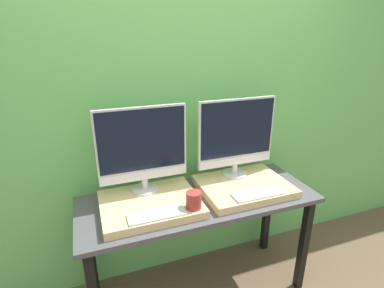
{
  "coord_description": "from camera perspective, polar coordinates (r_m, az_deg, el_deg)",
  "views": [
    {
      "loc": [
        -0.63,
        -1.28,
        1.79
      ],
      "look_at": [
        0.0,
        0.42,
        1.1
      ],
      "focal_mm": 28.0,
      "sensor_mm": 36.0,
      "label": 1
    }
  ],
  "objects": [
    {
      "name": "workbench",
      "position": [
        2.02,
        1.34,
        -12.63
      ],
      "size": [
        1.53,
        0.58,
        0.78
      ],
      "color": "#47474C",
      "rests_on": "ground_plane"
    },
    {
      "name": "keyboard_left",
      "position": [
        1.72,
        -6.76,
        -13.14
      ],
      "size": [
        0.32,
        0.12,
        0.01
      ],
      "color": "silver",
      "rests_on": "wooden_riser_left"
    },
    {
      "name": "keyboard_right",
      "position": [
        1.94,
        12.3,
        -9.24
      ],
      "size": [
        0.32,
        0.12,
        0.01
      ],
      "color": "silver",
      "rests_on": "wooden_riser_right"
    },
    {
      "name": "monitor_right",
      "position": [
        2.06,
        8.47,
        1.67
      ],
      "size": [
        0.55,
        0.17,
        0.55
      ],
      "color": "silver",
      "rests_on": "wooden_riser_right"
    },
    {
      "name": "wooden_riser_left",
      "position": [
        1.87,
        -7.96,
        -11.28
      ],
      "size": [
        0.59,
        0.47,
        0.05
      ],
      "color": "#D6B77F",
      "rests_on": "workbench"
    },
    {
      "name": "wooden_riser_right",
      "position": [
        2.08,
        9.81,
        -7.94
      ],
      "size": [
        0.59,
        0.47,
        0.05
      ],
      "color": "#D6B77F",
      "rests_on": "workbench"
    },
    {
      "name": "monitor_left",
      "position": [
        1.85,
        -9.39,
        -0.6
      ],
      "size": [
        0.55,
        0.17,
        0.55
      ],
      "color": "silver",
      "rests_on": "wooden_riser_left"
    },
    {
      "name": "mug",
      "position": [
        1.75,
        0.34,
        -10.65
      ],
      "size": [
        0.09,
        0.09,
        0.1
      ],
      "color": "#9E332D",
      "rests_on": "wooden_riser_left"
    },
    {
      "name": "wall_back",
      "position": [
        2.08,
        -2.17,
        7.19
      ],
      "size": [
        8.0,
        0.04,
        2.6
      ],
      "color": "#66B75B",
      "rests_on": "ground_plane"
    }
  ]
}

